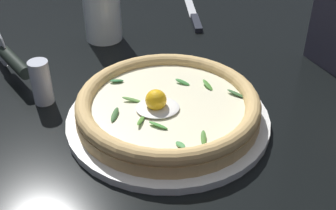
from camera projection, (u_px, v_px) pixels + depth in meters
ground_plane at (191, 117)px, 0.72m from camera, size 2.40×2.40×0.03m
pizza_plate at (168, 119)px, 0.68m from camera, size 0.31×0.31×0.01m
pizza at (168, 106)px, 0.66m from camera, size 0.28×0.28×0.05m
pizza_cutter at (10, 58)px, 0.77m from camera, size 0.10×0.14×0.07m
table_knife at (194, 18)px, 1.00m from camera, size 0.02×0.20×0.01m
drinking_glass at (102, 12)px, 0.88m from camera, size 0.07×0.07×0.14m
pepper_shaker at (41, 82)px, 0.71m from camera, size 0.03×0.03×0.07m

